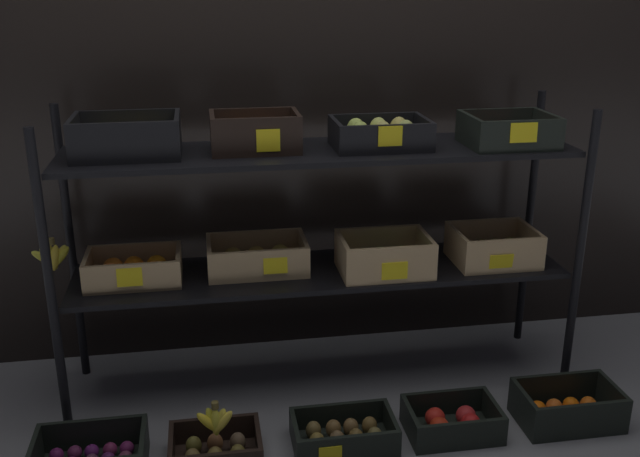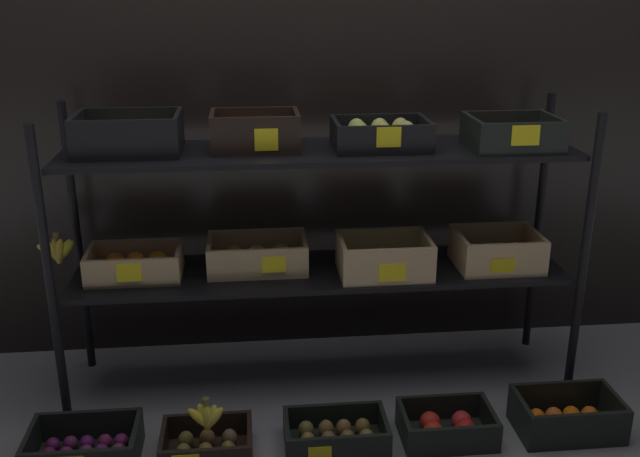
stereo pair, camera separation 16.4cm
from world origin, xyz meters
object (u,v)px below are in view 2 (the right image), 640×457
at_px(banana_bunch_loose, 207,417).
at_px(crate_ground_kiwi, 207,446).
at_px(display_rack, 315,210).
at_px(crate_ground_center_kiwi, 336,435).
at_px(crate_ground_apple_red, 447,427).
at_px(crate_ground_tangerine, 567,419).
at_px(crate_ground_plum, 84,450).

bearing_deg(banana_bunch_loose, crate_ground_kiwi, 161.56).
bearing_deg(display_rack, crate_ground_center_kiwi, -85.57).
bearing_deg(crate_ground_center_kiwi, crate_ground_apple_red, 0.81).
bearing_deg(crate_ground_apple_red, crate_ground_tangerine, -0.41).
xyz_separation_m(crate_ground_center_kiwi, crate_ground_tangerine, (0.83, 0.00, 0.01)).
distance_m(crate_ground_plum, banana_bunch_loose, 0.43).
xyz_separation_m(crate_ground_kiwi, crate_ground_tangerine, (1.27, 0.02, 0.01)).
bearing_deg(banana_bunch_loose, crate_ground_center_kiwi, 2.87).
bearing_deg(crate_ground_apple_red, display_rack, 135.57).
height_order(crate_ground_tangerine, banana_bunch_loose, banana_bunch_loose).
height_order(crate_ground_apple_red, crate_ground_tangerine, crate_ground_tangerine).
bearing_deg(crate_ground_kiwi, display_rack, 47.38).
relative_size(display_rack, crate_ground_plum, 5.55).
height_order(display_rack, crate_ground_kiwi, display_rack).
bearing_deg(crate_ground_tangerine, crate_ground_apple_red, 179.59).
bearing_deg(crate_ground_apple_red, crate_ground_kiwi, -178.27).
height_order(crate_ground_plum, crate_ground_apple_red, crate_ground_plum).
relative_size(crate_ground_plum, crate_ground_center_kiwi, 1.02).
relative_size(crate_ground_plum, banana_bunch_loose, 2.64).
height_order(crate_ground_plum, crate_ground_tangerine, crate_ground_tangerine).
bearing_deg(crate_ground_plum, crate_ground_tangerine, 0.17).
bearing_deg(display_rack, banana_bunch_loose, -132.02).
bearing_deg(display_rack, crate_ground_plum, -152.37).
xyz_separation_m(display_rack, crate_ground_apple_red, (0.43, -0.42, -0.68)).
xyz_separation_m(crate_ground_plum, banana_bunch_loose, (0.41, -0.02, 0.12)).
xyz_separation_m(crate_ground_plum, crate_ground_kiwi, (0.41, -0.02, -0.00)).
height_order(crate_ground_plum, banana_bunch_loose, banana_bunch_loose).
distance_m(crate_ground_center_kiwi, banana_bunch_loose, 0.45).
bearing_deg(crate_ground_center_kiwi, display_rack, 94.43).
xyz_separation_m(crate_ground_center_kiwi, crate_ground_apple_red, (0.39, 0.01, 0.00)).
distance_m(display_rack, banana_bunch_loose, 0.83).
xyz_separation_m(crate_ground_tangerine, banana_bunch_loose, (-1.26, -0.02, 0.11)).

